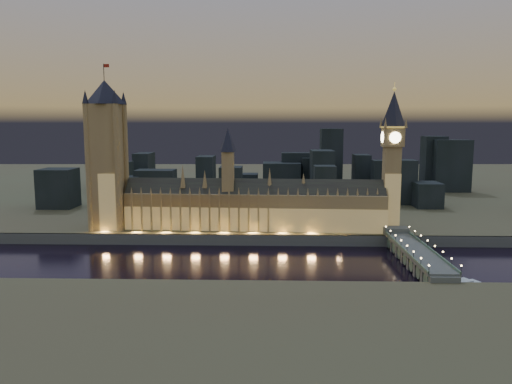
{
  "coord_description": "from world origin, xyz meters",
  "views": [
    {
      "loc": [
        15.97,
        -318.59,
        89.76
      ],
      "look_at": [
        5.0,
        55.0,
        38.0
      ],
      "focal_mm": 35.0,
      "sensor_mm": 36.0,
      "label": 1
    }
  ],
  "objects_px": {
    "palace_of_westminster": "(253,206)",
    "elizabeth_tower": "(392,149)",
    "river_boat": "(450,287)",
    "westminster_bridge": "(414,254)",
    "victoria_tower": "(107,148)"
  },
  "relations": [
    {
      "from": "victoria_tower",
      "to": "westminster_bridge",
      "type": "bearing_deg",
      "value": -16.65
    },
    {
      "from": "palace_of_westminster",
      "to": "river_boat",
      "type": "height_order",
      "value": "palace_of_westminster"
    },
    {
      "from": "elizabeth_tower",
      "to": "river_boat",
      "type": "distance_m",
      "value": 135.89
    },
    {
      "from": "victoria_tower",
      "to": "elizabeth_tower",
      "type": "height_order",
      "value": "victoria_tower"
    },
    {
      "from": "elizabeth_tower",
      "to": "westminster_bridge",
      "type": "bearing_deg",
      "value": -89.45
    },
    {
      "from": "river_boat",
      "to": "westminster_bridge",
      "type": "bearing_deg",
      "value": 95.74
    },
    {
      "from": "victoria_tower",
      "to": "westminster_bridge",
      "type": "height_order",
      "value": "victoria_tower"
    },
    {
      "from": "palace_of_westminster",
      "to": "elizabeth_tower",
      "type": "height_order",
      "value": "elizabeth_tower"
    },
    {
      "from": "palace_of_westminster",
      "to": "elizabeth_tower",
      "type": "bearing_deg",
      "value": 0.1
    },
    {
      "from": "elizabeth_tower",
      "to": "palace_of_westminster",
      "type": "bearing_deg",
      "value": -179.9
    },
    {
      "from": "palace_of_westminster",
      "to": "victoria_tower",
      "type": "distance_m",
      "value": 120.74
    },
    {
      "from": "elizabeth_tower",
      "to": "westminster_bridge",
      "type": "distance_m",
      "value": 91.78
    },
    {
      "from": "elizabeth_tower",
      "to": "river_boat",
      "type": "height_order",
      "value": "elizabeth_tower"
    },
    {
      "from": "victoria_tower",
      "to": "westminster_bridge",
      "type": "distance_m",
      "value": 237.17
    },
    {
      "from": "westminster_bridge",
      "to": "victoria_tower",
      "type": "bearing_deg",
      "value": 163.35
    }
  ]
}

